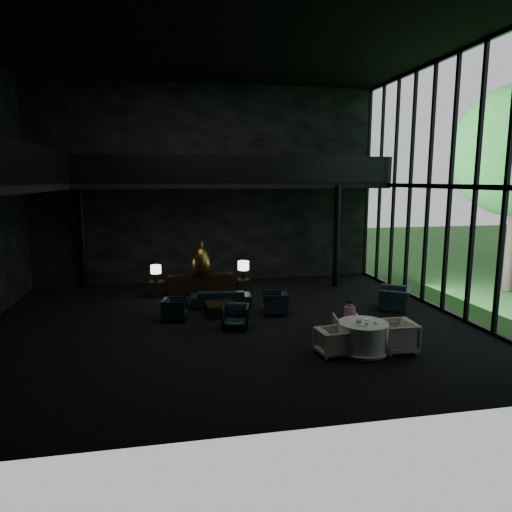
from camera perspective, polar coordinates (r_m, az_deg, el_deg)
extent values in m
cube|color=black|center=(13.66, -3.29, -8.42)|extent=(14.00, 12.00, 0.02)
cube|color=black|center=(13.55, -3.64, 25.76)|extent=(14.00, 12.00, 0.02)
cube|color=black|center=(18.97, -5.90, 8.83)|extent=(14.00, 0.04, 8.00)
cube|color=black|center=(7.11, 3.06, 7.88)|extent=(14.00, 0.04, 8.00)
cube|color=black|center=(18.10, -2.41, 8.85)|extent=(12.00, 2.00, 0.25)
cube|color=black|center=(13.30, -25.73, 10.30)|extent=(0.06, 12.00, 1.00)
cube|color=black|center=(17.11, -1.91, 10.82)|extent=(12.00, 0.06, 1.00)
cylinder|color=black|center=(19.00, -20.90, 2.21)|extent=(0.24, 0.24, 4.00)
cylinder|color=black|center=(18.24, 10.01, 2.42)|extent=(0.24, 0.24, 4.00)
cylinder|color=#382D23|center=(19.67, 29.39, 3.16)|extent=(0.36, 0.36, 4.90)
cube|color=black|center=(17.09, -6.94, -3.50)|extent=(2.40, 0.54, 0.76)
ellipsoid|color=#986131|center=(16.68, -6.94, -0.65)|extent=(0.67, 0.67, 1.04)
cylinder|color=#986131|center=(16.58, -6.98, 1.48)|extent=(0.23, 0.23, 0.21)
cube|color=black|center=(16.98, -12.31, -4.04)|extent=(0.53, 0.53, 0.58)
cylinder|color=black|center=(16.71, -12.38, -2.67)|extent=(0.11, 0.11, 0.32)
cylinder|color=white|center=(16.64, -12.42, -1.62)|extent=(0.37, 0.37, 0.30)
cube|color=black|center=(17.24, -1.60, -3.73)|extent=(0.47, 0.47, 0.51)
cylinder|color=black|center=(17.11, -1.58, -2.34)|extent=(0.12, 0.12, 0.36)
cylinder|color=white|center=(17.04, -1.58, -1.20)|extent=(0.41, 0.41, 0.33)
imported|color=black|center=(15.36, -4.40, -4.95)|extent=(1.97, 0.74, 0.75)
imported|color=black|center=(14.14, -10.10, -6.50)|extent=(0.74, 0.77, 0.68)
imported|color=black|center=(14.47, 2.41, -5.72)|extent=(0.86, 0.90, 0.81)
imported|color=black|center=(13.12, -2.56, -7.49)|extent=(0.86, 0.82, 0.74)
imported|color=black|center=(15.65, 16.99, -4.64)|extent=(1.20, 1.34, 0.98)
cube|color=black|center=(14.42, -4.46, -6.64)|extent=(0.99, 0.99, 0.40)
cylinder|color=white|center=(11.70, 13.22, -9.84)|extent=(1.22, 1.22, 0.75)
cone|color=white|center=(11.81, 13.16, -11.33)|extent=(1.38, 1.38, 0.10)
imported|color=beige|center=(12.62, 11.26, -8.68)|extent=(0.68, 0.65, 0.61)
imported|color=beige|center=(11.91, 17.22, -9.22)|extent=(0.87, 0.93, 0.93)
imported|color=beige|center=(11.38, 9.55, -10.48)|extent=(0.68, 0.72, 0.67)
cylinder|color=#EC9DB8|center=(12.48, 11.62, -7.17)|extent=(0.30, 0.30, 0.42)
sphere|color=#D8A884|center=(12.39, 11.67, -5.76)|extent=(0.21, 0.21, 0.21)
ellipsoid|color=black|center=(12.39, 11.68, -5.63)|extent=(0.22, 0.22, 0.15)
cylinder|color=white|center=(11.37, 13.21, -8.38)|extent=(0.27, 0.27, 0.01)
cylinder|color=white|center=(11.86, 13.54, -7.64)|extent=(0.31, 0.31, 0.02)
cylinder|color=white|center=(11.65, 14.88, -8.02)|extent=(0.17, 0.17, 0.01)
cylinder|color=white|center=(11.51, 14.70, -8.03)|extent=(0.11, 0.11, 0.07)
ellipsoid|color=white|center=(11.55, 12.77, -7.90)|extent=(0.17, 0.17, 0.09)
cylinder|color=#99999E|center=(11.39, 13.63, -8.24)|extent=(0.06, 0.06, 0.06)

